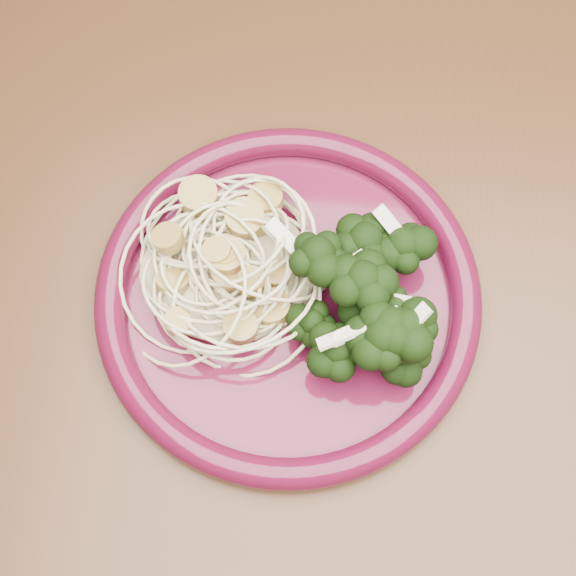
{
  "coord_description": "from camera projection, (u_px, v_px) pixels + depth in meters",
  "views": [
    {
      "loc": [
        0.11,
        -0.18,
        1.21
      ],
      "look_at": [
        0.1,
        0.01,
        0.77
      ],
      "focal_mm": 50.0,
      "sensor_mm": 36.0,
      "label": 1
    }
  ],
  "objects": [
    {
      "name": "onion_garnish",
      "position": [
        370.0,
        296.0,
        0.44
      ],
      "size": [
        0.08,
        0.1,
        0.04
      ],
      "primitive_type": null,
      "rotation": [
        0.0,
        0.0,
        -0.33
      ],
      "color": "beige",
      "rests_on": "broccoli_pile"
    },
    {
      "name": "dining_table",
      "position": [
        153.0,
        349.0,
        0.59
      ],
      "size": [
        1.2,
        0.8,
        0.75
      ],
      "color": "#472814",
      "rests_on": "ground"
    },
    {
      "name": "broccoli_pile",
      "position": [
        365.0,
        314.0,
        0.46
      ],
      "size": [
        0.12,
        0.15,
        0.04
      ],
      "primitive_type": "ellipsoid",
      "rotation": [
        0.0,
        0.0,
        -0.33
      ],
      "color": "black",
      "rests_on": "dinner_plate"
    },
    {
      "name": "dinner_plate",
      "position": [
        288.0,
        295.0,
        0.49
      ],
      "size": [
        0.3,
        0.3,
        0.02
      ],
      "rotation": [
        0.0,
        0.0,
        -0.33
      ],
      "color": "#500E25",
      "rests_on": "dining_table"
    },
    {
      "name": "spaghetti_pile",
      "position": [
        228.0,
        265.0,
        0.49
      ],
      "size": [
        0.14,
        0.13,
        0.02
      ],
      "primitive_type": "ellipsoid",
      "rotation": [
        0.0,
        0.0,
        -0.33
      ],
      "color": "beige",
      "rests_on": "dinner_plate"
    },
    {
      "name": "scallop_cluster",
      "position": [
        224.0,
        243.0,
        0.46
      ],
      "size": [
        0.14,
        0.14,
        0.04
      ],
      "primitive_type": null,
      "rotation": [
        0.0,
        0.0,
        -0.33
      ],
      "color": "#AA863A",
      "rests_on": "spaghetti_pile"
    }
  ]
}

